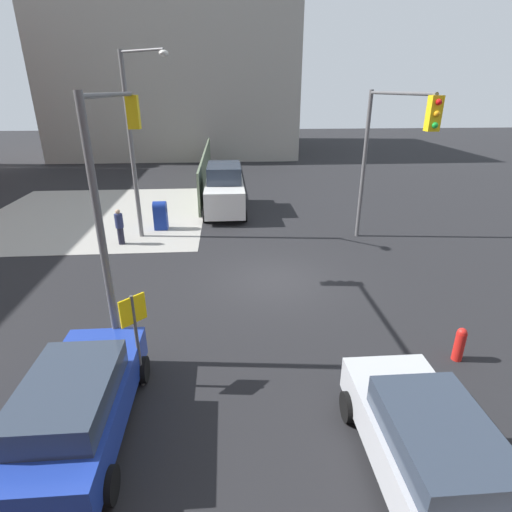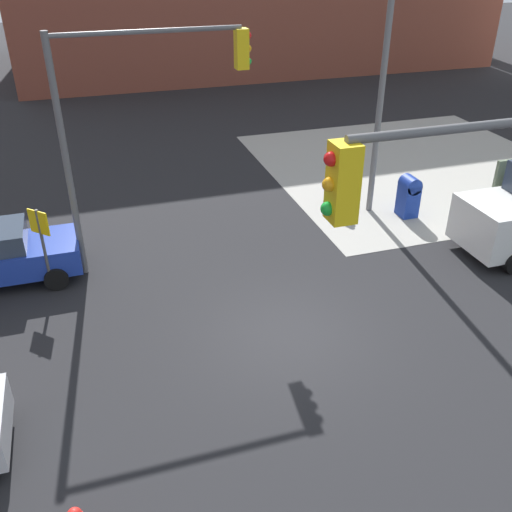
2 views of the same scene
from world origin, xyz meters
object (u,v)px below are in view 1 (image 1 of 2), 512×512
traffic_signal_nw_corner (116,169)px  traffic_signal_se_corner (387,142)px  coupe_blue (77,403)px  van_white_delivery (225,190)px  sedan_silver (428,446)px  mailbox_blue (160,214)px  street_lamp_corner (136,135)px  fire_hydrant (460,344)px  pedestrian_crossing (120,226)px

traffic_signal_nw_corner → traffic_signal_se_corner: bearing=-62.1°
coupe_blue → van_white_delivery: (15.92, -2.88, 0.44)m
traffic_signal_nw_corner → sedan_silver: 9.25m
traffic_signal_se_corner → mailbox_blue: (4.00, 9.50, -3.90)m
traffic_signal_se_corner → street_lamp_corner: 10.38m
traffic_signal_nw_corner → traffic_signal_se_corner: size_ratio=1.00×
mailbox_blue → fire_hydrant: 14.50m
fire_hydrant → van_white_delivery: (14.07, 6.00, 0.79)m
traffic_signal_se_corner → fire_hydrant: bearing=177.6°
sedan_silver → traffic_signal_nw_corner: bearing=47.0°
street_lamp_corner → sedan_silver: bearing=-151.6°
traffic_signal_nw_corner → pedestrian_crossing: size_ratio=3.98×
mailbox_blue → pedestrian_crossing: 2.50m
sedan_silver → mailbox_blue: bearing=24.7°
coupe_blue → pedestrian_crossing: pedestrian_crossing is taller
mailbox_blue → sedan_silver: (-14.53, -6.68, 0.08)m
fire_hydrant → sedan_silver: bearing=142.9°
sedan_silver → van_white_delivery: size_ratio=0.79×
mailbox_blue → van_white_delivery: van_white_delivery is taller
street_lamp_corner → sedan_silver: (-13.31, -7.19, -3.86)m
fire_hydrant → traffic_signal_nw_corner: bearing=74.4°
street_lamp_corner → fire_hydrant: (-9.98, -9.70, -4.22)m
mailbox_blue → van_white_delivery: size_ratio=0.26×
van_white_delivery → mailbox_blue: bearing=131.8°
traffic_signal_se_corner → van_white_delivery: size_ratio=1.20×
street_lamp_corner → sedan_silver: 15.61m
traffic_signal_nw_corner → street_lamp_corner: size_ratio=0.81×
traffic_signal_se_corner → coupe_blue: bearing=134.6°
sedan_silver → coupe_blue: size_ratio=0.96×
traffic_signal_se_corner → street_lamp_corner: (2.78, 10.00, 0.04)m
traffic_signal_se_corner → fire_hydrant: traffic_signal_se_corner is taller
fire_hydrant → street_lamp_corner: bearing=44.2°
traffic_signal_nw_corner → mailbox_blue: (8.77, 0.50, -3.84)m
sedan_silver → pedestrian_crossing: (12.53, 8.18, 0.00)m
traffic_signal_nw_corner → pedestrian_crossing: bearing=16.5°
traffic_signal_se_corner → van_white_delivery: traffic_signal_se_corner is taller
fire_hydrant → coupe_blue: 9.08m
traffic_signal_se_corner → sedan_silver: 11.55m
fire_hydrant → van_white_delivery: 15.31m
mailbox_blue → coupe_blue: coupe_blue is taller
mailbox_blue → van_white_delivery: 4.33m
mailbox_blue → traffic_signal_nw_corner: bearing=-176.7°
van_white_delivery → pedestrian_crossing: van_white_delivery is taller
street_lamp_corner → pedestrian_crossing: (-0.78, 1.00, -3.86)m
fire_hydrant → coupe_blue: size_ratio=0.21×
street_lamp_corner → van_white_delivery: street_lamp_corner is taller
street_lamp_corner → traffic_signal_nw_corner: bearing=-172.4°
traffic_signal_se_corner → pedestrian_crossing: bearing=79.7°
street_lamp_corner → sedan_silver: street_lamp_corner is taller
traffic_signal_nw_corner → van_white_delivery: (11.63, -2.70, -3.33)m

